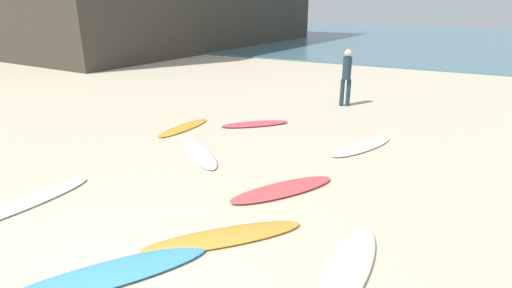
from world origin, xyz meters
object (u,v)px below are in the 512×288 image
(surfboard_7, at_px, (349,266))
(beachgoer_near, at_px, (347,75))
(surfboard_8, at_px, (183,128))
(surfboard_0, at_px, (224,237))
(surfboard_6, at_px, (21,203))
(surfboard_4, at_px, (362,146))
(surfboard_9, at_px, (283,189))
(surfboard_1, at_px, (255,124))
(surfboard_5, at_px, (109,274))
(surfboard_3, at_px, (199,153))

(surfboard_7, bearing_deg, beachgoer_near, -74.56)
(surfboard_7, distance_m, beachgoer_near, 8.88)
(surfboard_7, distance_m, surfboard_8, 6.85)
(surfboard_0, distance_m, surfboard_6, 3.64)
(surfboard_4, bearing_deg, surfboard_7, -56.08)
(surfboard_4, relative_size, surfboard_6, 0.88)
(surfboard_9, bearing_deg, surfboard_0, -60.61)
(surfboard_0, height_order, surfboard_1, surfboard_1)
(surfboard_0, relative_size, surfboard_6, 0.96)
(surfboard_5, height_order, surfboard_8, surfboard_5)
(surfboard_7, relative_size, beachgoer_near, 1.11)
(surfboard_5, bearing_deg, surfboard_0, 95.06)
(surfboard_3, xyz_separation_m, surfboard_9, (2.47, -0.80, 0.01))
(surfboard_1, bearing_deg, surfboard_5, -30.42)
(surfboard_0, xyz_separation_m, surfboard_1, (-2.38, 5.19, 0.00))
(surfboard_5, height_order, surfboard_9, surfboard_9)
(surfboard_4, bearing_deg, surfboard_3, -123.38)
(surfboard_9, height_order, beachgoer_near, beachgoer_near)
(surfboard_8, bearing_deg, surfboard_3, 139.48)
(surfboard_7, bearing_deg, surfboard_4, -79.10)
(surfboard_4, height_order, surfboard_9, surfboard_9)
(beachgoer_near, bearing_deg, surfboard_9, 74.94)
(surfboard_5, bearing_deg, surfboard_9, 109.22)
(surfboard_4, height_order, surfboard_5, surfboard_5)
(surfboard_9, bearing_deg, surfboard_5, -73.17)
(surfboard_5, distance_m, surfboard_9, 3.34)
(surfboard_1, height_order, surfboard_7, surfboard_7)
(surfboard_4, bearing_deg, surfboard_9, -80.89)
(surfboard_3, bearing_deg, beachgoer_near, -155.45)
(surfboard_9, bearing_deg, surfboard_4, 110.16)
(surfboard_1, xyz_separation_m, surfboard_6, (-1.17, -5.99, -0.01))
(surfboard_0, relative_size, surfboard_8, 1.22)
(surfboard_3, height_order, surfboard_7, surfboard_7)
(surfboard_5, bearing_deg, surfboard_4, 110.82)
(surfboard_1, xyz_separation_m, surfboard_5, (1.59, -6.60, -0.00))
(surfboard_4, height_order, surfboard_7, surfboard_7)
(surfboard_0, relative_size, surfboard_4, 1.10)
(surfboard_1, height_order, surfboard_4, surfboard_1)
(surfboard_4, height_order, beachgoer_near, beachgoer_near)
(surfboard_1, xyz_separation_m, surfboard_4, (3.09, -0.36, -0.01))
(surfboard_0, xyz_separation_m, surfboard_6, (-3.56, -0.80, -0.00))
(surfboard_4, distance_m, beachgoer_near, 4.22)
(surfboard_6, xyz_separation_m, surfboard_8, (-0.38, 4.78, -0.00))
(surfboard_1, bearing_deg, surfboard_9, -7.91)
(surfboard_7, height_order, surfboard_8, surfboard_7)
(surfboard_8, bearing_deg, surfboard_0, 135.69)
(surfboard_3, height_order, surfboard_8, surfboard_3)
(surfboard_0, distance_m, surfboard_7, 1.80)
(surfboard_5, relative_size, surfboard_6, 1.04)
(surfboard_6, bearing_deg, surfboard_4, 57.04)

